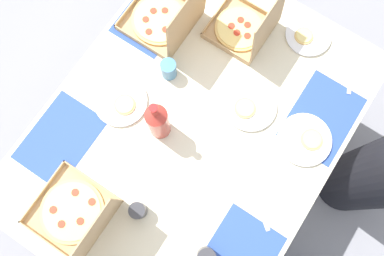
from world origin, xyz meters
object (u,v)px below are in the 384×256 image
at_px(pizza_box_corner_right, 246,28).
at_px(soda_bottle, 158,121).
at_px(cup_clear_right, 169,69).
at_px(cup_spare, 138,211).
at_px(pizza_box_center, 165,19).
at_px(plate_near_left, 305,140).
at_px(pizza_box_edge_far, 76,216).
at_px(plate_far_left, 250,106).
at_px(plate_middle, 308,35).
at_px(plate_far_right, 121,102).

xyz_separation_m(pizza_box_corner_right, soda_bottle, (0.59, -0.07, 0.09)).
bearing_deg(cup_clear_right, cup_spare, 22.56).
relative_size(pizza_box_center, plate_near_left, 1.43).
xyz_separation_m(pizza_box_corner_right, pizza_box_edge_far, (1.08, -0.13, 0.00)).
height_order(plate_far_left, soda_bottle, soda_bottle).
bearing_deg(plate_near_left, pizza_box_corner_right, -121.10).
bearing_deg(plate_near_left, plate_middle, -152.09).
bearing_deg(plate_far_right, plate_near_left, 111.15).
distance_m(plate_far_left, cup_spare, 0.65).
height_order(pizza_box_corner_right, pizza_box_edge_far, pizza_box_edge_far).
bearing_deg(pizza_box_corner_right, pizza_box_edge_far, -7.10).
bearing_deg(cup_spare, plate_middle, 169.76).
bearing_deg(soda_bottle, cup_spare, 20.42).
distance_m(cup_clear_right, cup_spare, 0.62).
bearing_deg(plate_middle, plate_near_left, 27.91).
bearing_deg(pizza_box_corner_right, soda_bottle, -6.42).
xyz_separation_m(pizza_box_edge_far, plate_middle, (-1.22, 0.39, -0.04)).
bearing_deg(cup_spare, plate_far_right, -135.40).
bearing_deg(pizza_box_center, pizza_box_edge_far, 11.80).
bearing_deg(plate_far_right, plate_far_left, 121.20).
xyz_separation_m(pizza_box_corner_right, plate_near_left, (0.29, 0.48, -0.04)).
distance_m(plate_middle, cup_clear_right, 0.66).
distance_m(plate_far_left, plate_near_left, 0.28).
height_order(pizza_box_corner_right, soda_bottle, soda_bottle).
distance_m(pizza_box_corner_right, pizza_box_edge_far, 1.09).
xyz_separation_m(pizza_box_edge_far, cup_clear_right, (-0.72, -0.04, -0.00)).
xyz_separation_m(pizza_box_edge_far, plate_far_right, (-0.49, -0.14, -0.04)).
distance_m(pizza_box_edge_far, soda_bottle, 0.50).
distance_m(pizza_box_center, plate_far_left, 0.55).
bearing_deg(plate_far_left, cup_clear_right, -80.46).
relative_size(soda_bottle, cup_spare, 3.65).
bearing_deg(cup_spare, plate_far_left, 167.06).
relative_size(plate_far_left, soda_bottle, 0.73).
bearing_deg(plate_far_left, plate_near_left, 90.35).
xyz_separation_m(plate_middle, soda_bottle, (0.73, -0.32, 0.12)).
bearing_deg(pizza_box_corner_right, pizza_box_center, -63.06).
bearing_deg(plate_far_left, soda_bottle, -42.30).
xyz_separation_m(pizza_box_center, plate_middle, (-0.31, 0.58, -0.04)).
xyz_separation_m(soda_bottle, cup_clear_right, (-0.23, -0.11, -0.08)).
bearing_deg(plate_far_right, plate_middle, 143.94).
height_order(plate_near_left, plate_far_right, same).
xyz_separation_m(plate_far_left, cup_spare, (0.63, -0.15, 0.03)).
bearing_deg(plate_near_left, plate_far_right, -68.85).
bearing_deg(plate_far_left, plate_middle, 173.77).
relative_size(plate_near_left, soda_bottle, 0.73).
relative_size(pizza_box_center, soda_bottle, 1.04).
relative_size(pizza_box_center, plate_middle, 1.58).
height_order(cup_clear_right, cup_spare, cup_clear_right).
distance_m(pizza_box_center, soda_bottle, 0.50).
height_order(plate_far_left, plate_far_right, same).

